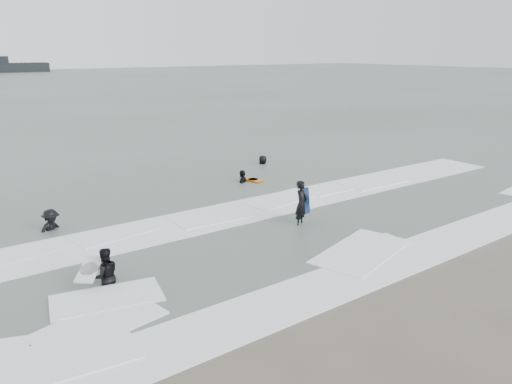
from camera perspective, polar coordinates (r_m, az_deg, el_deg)
ground at (r=15.34m, az=11.05°, el=-8.17°), size 320.00×320.00×0.00m
surfer_centre at (r=18.33m, az=5.15°, el=-3.84°), size 0.74×0.65×1.71m
surfer_wading at (r=14.47m, az=-16.75°, el=-10.10°), size 0.84×0.68×1.62m
surfer_breaker at (r=19.09m, az=-22.28°, el=-4.20°), size 1.24×0.99×1.67m
surfer_right_near at (r=24.07m, az=-1.54°, el=1.07°), size 1.06×1.03×1.78m
surfer_right_far at (r=27.84m, az=0.78°, el=3.13°), size 0.92×0.97×1.67m
surf_foam at (r=17.85m, az=2.44°, el=-4.21°), size 30.03×9.06×0.09m
bodyboards at (r=18.61m, az=-2.99°, el=-1.86°), size 10.89×7.65×1.25m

